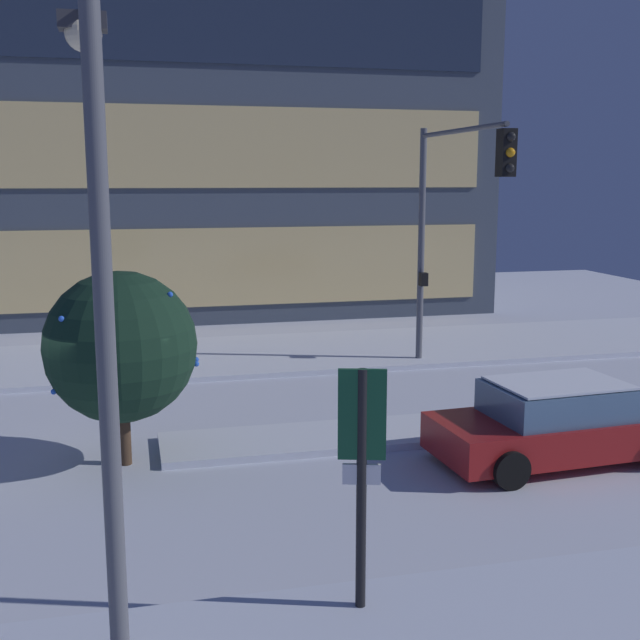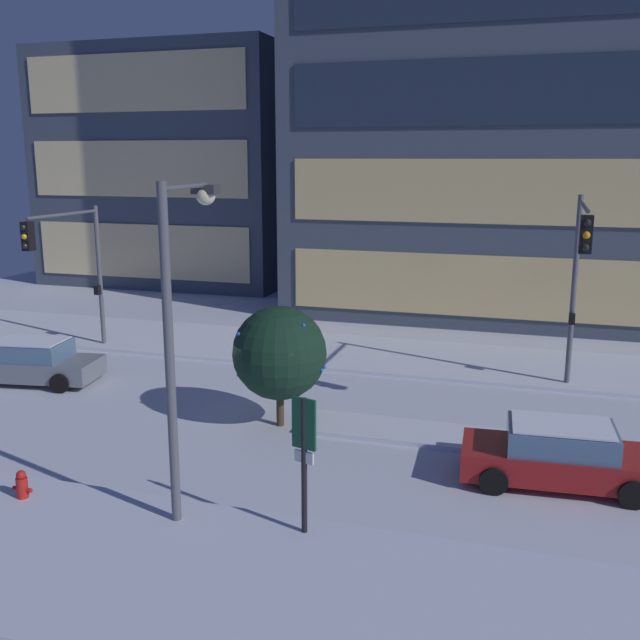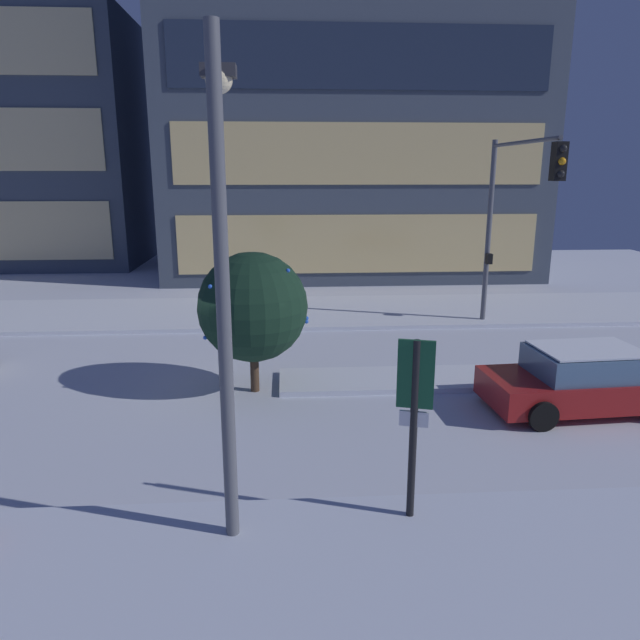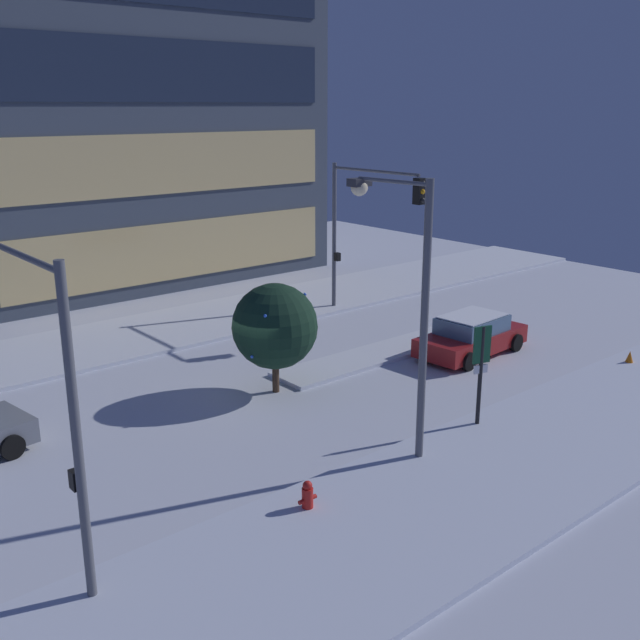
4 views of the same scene
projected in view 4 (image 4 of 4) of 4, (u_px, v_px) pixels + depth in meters
ground at (262, 394)px, 23.41m from camera, size 52.00×52.00×0.00m
curb_strip_near at (461, 488)px, 17.48m from camera, size 52.00×5.20×0.14m
curb_strip_far at (144, 334)px, 29.30m from camera, size 52.00×5.20×0.14m
median_strip at (381, 353)px, 27.02m from camera, size 9.00×1.80×0.14m
car_near at (471, 336)px, 26.94m from camera, size 4.76×2.37×1.49m
traffic_light_corner_near_left at (34, 352)px, 13.67m from camera, size 0.32×4.67×6.42m
traffic_light_corner_far_right at (366, 214)px, 30.56m from camera, size 0.32×5.26×6.46m
street_lamp_arched at (403, 278)px, 18.17m from camera, size 0.56×2.54×7.19m
fire_hydrant at (308, 498)px, 16.47m from camera, size 0.48×0.26×0.79m
parking_info_sign at (481, 364)px, 20.39m from camera, size 0.55×0.21×3.01m
decorated_tree_median at (275, 326)px, 22.98m from camera, size 2.73×2.70×3.54m
construction_cone at (629, 358)px, 25.84m from camera, size 0.36×0.36×0.55m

